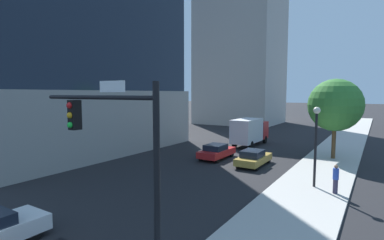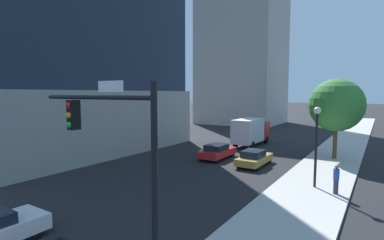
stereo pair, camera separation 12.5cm
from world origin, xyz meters
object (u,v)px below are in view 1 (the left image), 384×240
object	(u,v)px
traffic_light_pole	(117,144)
box_truck	(250,131)
street_tree	(335,105)
car_gold	(253,158)
construction_building	(241,35)
car_red	(216,151)
pedestrian_blue_shirt	(336,179)
street_lamp	(316,134)

from	to	relation	value
traffic_light_pole	box_truck	world-z (taller)	traffic_light_pole
street_tree	car_gold	world-z (taller)	street_tree
construction_building	box_truck	bearing A→B (deg)	-64.47
traffic_light_pole	construction_building	bearing A→B (deg)	109.02
car_red	street_tree	bearing A→B (deg)	29.82
car_red	pedestrian_blue_shirt	bearing A→B (deg)	-25.90
street_tree	traffic_light_pole	bearing A→B (deg)	-98.70
construction_building	street_lamp	size ratio (longest dim) A/B	7.87
traffic_light_pole	car_gold	xyz separation A→B (m)	(-1.89, 17.29, -3.86)
car_gold	pedestrian_blue_shirt	world-z (taller)	pedestrian_blue_shirt
box_truck	pedestrian_blue_shirt	world-z (taller)	box_truck
construction_building	box_truck	xyz separation A→B (m)	(11.78, -24.66, -16.27)
car_gold	box_truck	bearing A→B (deg)	113.35
pedestrian_blue_shirt	car_red	bearing A→B (deg)	154.10
pedestrian_blue_shirt	box_truck	bearing A→B (deg)	128.41
construction_building	street_lamp	bearing A→B (deg)	-60.50
car_red	car_gold	bearing A→B (deg)	-9.99
street_lamp	pedestrian_blue_shirt	distance (m)	2.93
traffic_light_pole	box_truck	size ratio (longest dim) A/B	0.93
street_tree	car_gold	bearing A→B (deg)	-132.04
street_tree	box_truck	bearing A→B (deg)	162.28
construction_building	street_tree	distance (m)	37.15
car_red	box_truck	bearing A→B (deg)	90.00
construction_building	car_red	bearing A→B (deg)	-70.37
traffic_light_pole	car_gold	bearing A→B (deg)	96.24
traffic_light_pole	pedestrian_blue_shirt	xyz separation A→B (m)	(4.99, 12.74, -3.49)
street_lamp	car_gold	bearing A→B (deg)	145.33
street_lamp	traffic_light_pole	bearing A→B (deg)	-105.27
street_lamp	car_gold	world-z (taller)	street_lamp
construction_building	car_red	size ratio (longest dim) A/B	9.24
car_gold	pedestrian_blue_shirt	xyz separation A→B (m)	(6.88, -4.55, 0.38)
car_gold	car_red	xyz separation A→B (m)	(-3.91, 0.69, 0.03)
street_lamp	box_truck	size ratio (longest dim) A/B	0.75
car_red	construction_building	bearing A→B (deg)	109.63
street_tree	pedestrian_blue_shirt	xyz separation A→B (m)	(1.41, -10.61, -4.02)
car_gold	street_tree	bearing A→B (deg)	47.96
box_truck	car_red	bearing A→B (deg)	-90.00
pedestrian_blue_shirt	traffic_light_pole	bearing A→B (deg)	-111.38
construction_building	street_tree	bearing A→B (deg)	-52.60
street_lamp	pedestrian_blue_shirt	world-z (taller)	street_lamp
construction_building	pedestrian_blue_shirt	bearing A→B (deg)	-59.47
traffic_light_pole	pedestrian_blue_shirt	size ratio (longest dim) A/B	3.64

